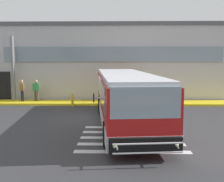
{
  "coord_description": "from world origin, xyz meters",
  "views": [
    {
      "loc": [
        1.46,
        -15.74,
        3.47
      ],
      "look_at": [
        1.08,
        0.55,
        1.5
      ],
      "focal_mm": 43.31,
      "sensor_mm": 36.0,
      "label": 1
    }
  ],
  "objects_px": {
    "bus_main_foreground": "(125,99)",
    "safety_bollard_yellow": "(72,100)",
    "passenger_by_doorway": "(36,89)",
    "entry_support_column": "(13,68)",
    "passenger_near_column": "(22,89)"
  },
  "relations": [
    {
      "from": "bus_main_foreground",
      "to": "passenger_near_column",
      "type": "distance_m",
      "value": 10.16
    },
    {
      "from": "entry_support_column",
      "to": "passenger_by_doorway",
      "type": "bearing_deg",
      "value": -11.74
    },
    {
      "from": "passenger_near_column",
      "to": "safety_bollard_yellow",
      "type": "relative_size",
      "value": 1.86
    },
    {
      "from": "bus_main_foreground",
      "to": "safety_bollard_yellow",
      "type": "xyz_separation_m",
      "value": [
        -3.68,
        5.07,
        -0.88
      ]
    },
    {
      "from": "entry_support_column",
      "to": "passenger_by_doorway",
      "type": "distance_m",
      "value": 2.52
    },
    {
      "from": "safety_bollard_yellow",
      "to": "entry_support_column",
      "type": "bearing_deg",
      "value": 160.08
    },
    {
      "from": "passenger_near_column",
      "to": "safety_bollard_yellow",
      "type": "height_order",
      "value": "passenger_near_column"
    },
    {
      "from": "entry_support_column",
      "to": "bus_main_foreground",
      "type": "bearing_deg",
      "value": -38.48
    },
    {
      "from": "bus_main_foreground",
      "to": "passenger_by_doorway",
      "type": "distance_m",
      "value": 9.35
    },
    {
      "from": "passenger_by_doorway",
      "to": "safety_bollard_yellow",
      "type": "relative_size",
      "value": 1.86
    },
    {
      "from": "entry_support_column",
      "to": "passenger_near_column",
      "type": "relative_size",
      "value": 3.02
    },
    {
      "from": "entry_support_column",
      "to": "passenger_by_doorway",
      "type": "height_order",
      "value": "entry_support_column"
    },
    {
      "from": "passenger_near_column",
      "to": "passenger_by_doorway",
      "type": "distance_m",
      "value": 1.11
    },
    {
      "from": "entry_support_column",
      "to": "passenger_near_column",
      "type": "distance_m",
      "value": 1.84
    },
    {
      "from": "entry_support_column",
      "to": "safety_bollard_yellow",
      "type": "xyz_separation_m",
      "value": [
        4.97,
        -1.8,
        -2.23
      ]
    }
  ]
}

